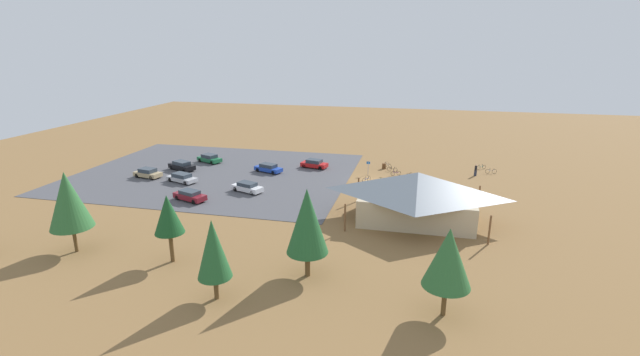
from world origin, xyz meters
TOP-DOWN VIEW (x-y plane):
  - ground at (0.00, 0.00)m, footprint 160.00×160.00m
  - parking_lot_asphalt at (23.83, 1.85)m, footprint 42.15×33.46m
  - bike_pavilion at (-7.44, 14.72)m, footprint 15.12×10.29m
  - trash_bin at (-1.87, -6.69)m, footprint 0.60×0.60m
  - lot_sign at (0.24, -2.76)m, footprint 0.56×0.08m
  - pine_midwest at (7.58, 35.15)m, footprint 2.72×2.72m
  - pine_far_east at (14.41, 30.25)m, footprint 2.72×2.72m
  - pine_center at (24.71, 30.53)m, footprint 3.98×3.98m
  - pine_mideast at (-9.97, 33.34)m, footprint 3.58×3.58m
  - pine_east at (1.44, 29.94)m, footprint 3.63×3.63m
  - bicycle_blue_yard_right at (-0.03, 1.10)m, footprint 1.07×1.44m
  - bicycle_white_edge_north at (-18.55, -7.66)m, footprint 1.76×0.48m
  - bicycle_silver_yard_front at (-2.43, -7.70)m, footprint 1.22×1.34m
  - bicycle_red_by_bin at (-13.40, 3.66)m, footprint 1.01×1.47m
  - bicycle_yellow_front_row at (0.65, 3.72)m, footprint 1.40×1.05m
  - bicycle_purple_lone_east at (-4.02, -3.28)m, footprint 1.53×0.67m
  - bicycle_teal_edge_south at (-17.35, -10.01)m, footprint 1.51×0.90m
  - bicycle_green_near_sign at (-2.22, 1.83)m, footprint 0.58×1.69m
  - bicycle_black_yard_center at (-3.35, -5.36)m, footprint 1.63×0.67m
  - bicycle_orange_back_row at (-6.51, -2.54)m, footprint 1.66×0.48m
  - bicycle_blue_lone_west at (-12.09, 4.81)m, footprint 0.50×1.72m
  - car_tan_front_row at (32.74, 6.58)m, footprint 4.48×2.60m
  - car_red_aisle_side at (9.34, -4.54)m, footprint 4.59×2.68m
  - car_green_by_curb at (27.75, -3.88)m, footprint 4.76×3.39m
  - car_black_second_row at (29.85, 1.62)m, footprint 5.08×3.59m
  - car_white_near_entry at (15.33, 9.61)m, footprint 4.78×3.16m
  - car_silver_inner_stall at (26.44, 7.57)m, footprint 5.06×3.24m
  - car_maroon_end_stall at (21.25, 14.61)m, footprint 4.87×3.15m
  - car_blue_far_end at (15.83, -0.40)m, footprint 4.86×3.11m
  - visitor_near_lot at (-16.03, -5.86)m, footprint 0.40×0.40m

SIDE VIEW (x-z plane):
  - ground at x=0.00m, z-range 0.00..0.00m
  - parking_lot_asphalt at x=23.83m, z-range 0.00..0.05m
  - bicycle_red_by_bin at x=-13.40m, z-range -0.06..0.76m
  - bicycle_purple_lone_east at x=-4.02m, z-range -0.06..0.77m
  - bicycle_teal_edge_south at x=-17.35m, z-range -0.05..0.77m
  - bicycle_orange_back_row at x=-6.51m, z-range -0.03..0.76m
  - bicycle_yellow_front_row at x=0.65m, z-range -0.05..0.78m
  - bicycle_black_yard_center at x=-3.35m, z-range -0.03..0.77m
  - bicycle_blue_lone_west at x=-12.09m, z-range -0.05..0.79m
  - bicycle_blue_yard_right at x=-0.03m, z-range -0.06..0.80m
  - bicycle_silver_yard_front at x=-2.43m, z-range -0.05..0.81m
  - bicycle_white_edge_north at x=-18.55m, z-range -0.03..0.80m
  - bicycle_green_near_sign at x=-2.22m, z-range -0.07..0.85m
  - trash_bin at x=-1.87m, z-range 0.00..0.90m
  - car_silver_inner_stall at x=26.44m, z-range 0.05..1.38m
  - car_blue_far_end at x=15.83m, z-range 0.05..1.40m
  - car_white_near_entry at x=15.33m, z-range 0.05..1.41m
  - car_maroon_end_stall at x=21.25m, z-range 0.05..1.42m
  - car_red_aisle_side at x=9.34m, z-range 0.04..1.45m
  - car_green_by_curb at x=27.75m, z-range 0.04..1.46m
  - car_tan_front_row at x=32.74m, z-range 0.04..1.46m
  - car_black_second_row at x=29.85m, z-range 0.04..1.51m
  - visitor_near_lot at x=-16.03m, z-range 0.05..1.86m
  - lot_sign at x=0.24m, z-range 0.31..2.51m
  - bike_pavilion at x=-7.44m, z-range 0.31..6.06m
  - pine_midwest at x=7.58m, z-range 0.94..7.70m
  - pine_far_east at x=14.41m, z-range 1.40..7.96m
  - pine_mideast at x=-9.97m, z-range 1.22..8.24m
  - pine_east at x=1.44m, z-range 1.11..9.16m
  - pine_center at x=24.71m, z-range 1.27..9.41m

